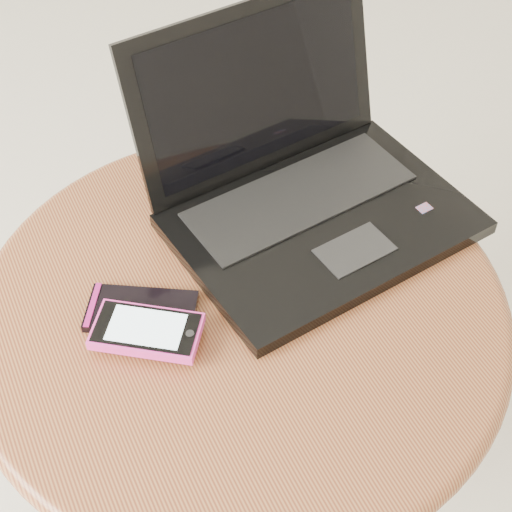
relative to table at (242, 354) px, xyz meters
name	(u,v)px	position (x,y,z in m)	size (l,w,h in m)	color
table	(242,354)	(0.00, 0.00, 0.00)	(0.65, 0.65, 0.52)	#4C2D12
laptop	(303,184)	(0.14, 0.11, 0.15)	(0.40, 0.36, 0.24)	black
phone_black	(141,311)	(-0.11, 0.03, 0.12)	(0.14, 0.12, 0.01)	black
phone_pink	(147,331)	(-0.12, -0.01, 0.13)	(0.14, 0.12, 0.01)	#ED34A3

